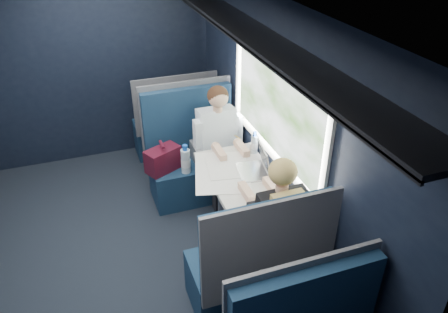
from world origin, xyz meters
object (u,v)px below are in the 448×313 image
object	(u,v)px
laptop	(258,165)
seat_bay_far	(254,268)
bottle_small	(254,143)
man	(220,140)
seat_bay_near	(192,160)
cup	(252,147)
table	(237,180)
woman	(276,218)
seat_row_front	(174,125)

from	to	relation	value
laptop	seat_bay_far	bearing A→B (deg)	-113.88
bottle_small	man	bearing A→B (deg)	119.97
seat_bay_near	cup	world-z (taller)	seat_bay_near
man	cup	distance (m)	0.43
table	laptop	bearing A→B (deg)	-8.55
cup	table	bearing A→B (deg)	-130.74
seat_bay_near	woman	size ratio (longest dim) A/B	0.95
woman	bottle_small	size ratio (longest dim) A/B	5.64
man	cup	size ratio (longest dim) A/B	16.44
seat_row_front	cup	distance (m)	1.57
laptop	table	bearing A→B (deg)	171.45
seat_bay_near	seat_bay_far	world-z (taller)	same
seat_row_front	seat_bay_far	bearing A→B (deg)	-90.00
seat_row_front	man	bearing A→B (deg)	-77.17
woman	laptop	world-z (taller)	woman
laptop	bottle_small	bearing A→B (deg)	72.22
table	laptop	distance (m)	0.24
bottle_small	cup	distance (m)	0.08
seat_row_front	woman	bearing A→B (deg)	-84.30
cup	seat_bay_near	bearing A→B (deg)	133.92
seat_bay_near	bottle_small	size ratio (longest dim) A/B	5.38
seat_row_front	seat_bay_near	bearing A→B (deg)	-91.28
man	bottle_small	xyz separation A→B (m)	(0.23, -0.40, 0.13)
seat_bay_near	seat_row_front	bearing A→B (deg)	88.72
man	laptop	distance (m)	0.74
seat_row_front	bottle_small	world-z (taller)	seat_row_front
table	laptop	xyz separation A→B (m)	(0.19, -0.03, 0.15)
seat_bay_near	seat_row_front	world-z (taller)	seat_bay_near
seat_bay_far	woman	xyz separation A→B (m)	(0.25, 0.17, 0.31)
seat_bay_far	table	bearing A→B (deg)	78.22
woman	laptop	size ratio (longest dim) A/B	3.49
seat_row_front	man	distance (m)	1.17
seat_bay_near	bottle_small	distance (m)	0.86
seat_bay_near	seat_bay_far	size ratio (longest dim) A/B	1.00
seat_row_front	woman	size ratio (longest dim) A/B	0.88
man	seat_bay_near	bearing A→B (deg)	148.36
seat_bay_near	bottle_small	world-z (taller)	seat_bay_near
seat_bay_near	man	distance (m)	0.43
seat_bay_far	seat_row_front	bearing A→B (deg)	90.00
table	woman	xyz separation A→B (m)	(0.07, -0.71, 0.06)
man	seat_row_front	bearing A→B (deg)	102.83
woman	seat_row_front	bearing A→B (deg)	95.70
man	bottle_small	distance (m)	0.48
woman	laptop	distance (m)	0.69
seat_row_front	bottle_small	xyz separation A→B (m)	(0.48, -1.50, 0.43)
seat_bay_near	laptop	bearing A→B (deg)	-66.16
seat_bay_near	woman	distance (m)	1.62
seat_row_front	bottle_small	bearing A→B (deg)	-72.22
seat_bay_far	bottle_small	xyz separation A→B (m)	(0.48, 1.17, 0.43)
man	seat_bay_far	bearing A→B (deg)	-99.03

